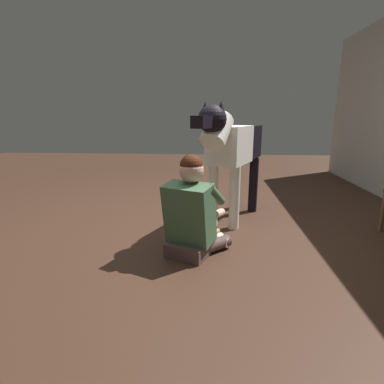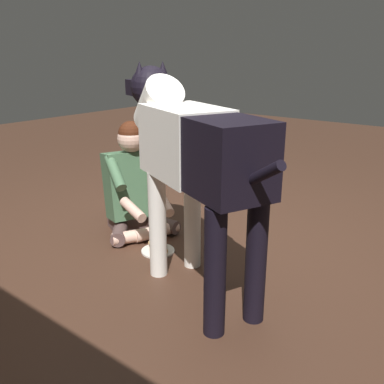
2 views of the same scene
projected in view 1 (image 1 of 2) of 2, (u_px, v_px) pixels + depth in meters
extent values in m
plane|color=#41291D|center=(184.00, 233.00, 3.16)|extent=(12.80, 12.80, 0.00)
cylinder|color=brown|center=(383.00, 212.00, 3.15)|extent=(0.04, 0.04, 0.42)
cube|color=brown|center=(187.00, 250.00, 2.62)|extent=(0.36, 0.41, 0.12)
cylinder|color=brown|center=(181.00, 239.00, 2.83)|extent=(0.40, 0.12, 0.11)
cylinder|color=beige|center=(195.00, 236.00, 2.92)|extent=(0.21, 0.37, 0.09)
cylinder|color=brown|center=(211.00, 246.00, 2.69)|extent=(0.35, 0.37, 0.11)
cylinder|color=beige|center=(211.00, 239.00, 2.85)|extent=(0.25, 0.36, 0.09)
cube|color=#456A49|center=(189.00, 214.00, 2.57)|extent=(0.43, 0.48, 0.54)
cylinder|color=#456A49|center=(180.00, 190.00, 2.74)|extent=(0.30, 0.19, 0.24)
cylinder|color=beige|center=(195.00, 209.00, 2.94)|extent=(0.27, 0.20, 0.12)
cylinder|color=#456A49|center=(215.00, 195.00, 2.58)|extent=(0.30, 0.19, 0.24)
cylinder|color=beige|center=(219.00, 213.00, 2.83)|extent=(0.28, 0.14, 0.12)
sphere|color=beige|center=(191.00, 170.00, 2.51)|extent=(0.21, 0.21, 0.21)
sphere|color=#461F10|center=(191.00, 166.00, 2.50)|extent=(0.19, 0.19, 0.19)
cylinder|color=white|center=(234.00, 198.00, 3.19)|extent=(0.11, 0.11, 0.68)
cylinder|color=white|center=(213.00, 195.00, 3.30)|extent=(0.11, 0.11, 0.68)
cylinder|color=black|center=(253.00, 185.00, 3.78)|extent=(0.11, 0.11, 0.68)
cylinder|color=black|center=(235.00, 183.00, 3.89)|extent=(0.11, 0.11, 0.68)
cube|color=white|center=(230.00, 145.00, 3.24)|extent=(0.64, 0.54, 0.40)
cube|color=black|center=(242.00, 142.00, 3.60)|extent=(0.56, 0.50, 0.38)
cylinder|color=white|center=(217.00, 131.00, 2.89)|extent=(0.46, 0.38, 0.39)
sphere|color=black|center=(212.00, 119.00, 2.76)|extent=(0.26, 0.26, 0.26)
cube|color=black|center=(202.00, 122.00, 2.58)|extent=(0.23, 0.19, 0.11)
cone|color=black|center=(221.00, 108.00, 2.71)|extent=(0.12, 0.12, 0.12)
cone|color=black|center=(205.00, 108.00, 2.79)|extent=(0.12, 0.12, 0.12)
cylinder|color=black|center=(249.00, 143.00, 3.82)|extent=(0.34, 0.19, 0.23)
cylinder|color=silver|center=(212.00, 235.00, 3.08)|extent=(0.24, 0.24, 0.01)
cylinder|color=tan|center=(210.00, 232.00, 3.08)|extent=(0.18, 0.13, 0.05)
cylinder|color=tan|center=(214.00, 233.00, 3.06)|extent=(0.18, 0.13, 0.05)
cylinder|color=brown|center=(212.00, 232.00, 3.07)|extent=(0.18, 0.12, 0.04)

